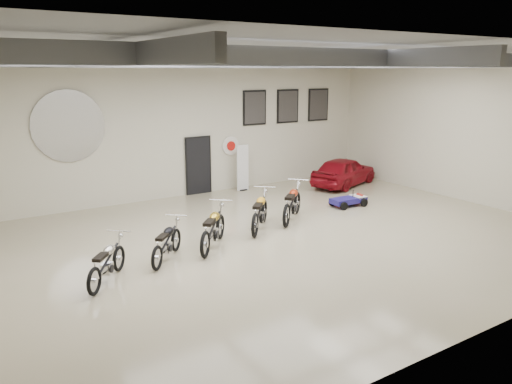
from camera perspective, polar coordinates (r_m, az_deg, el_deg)
floor at (r=13.76m, az=2.72°, el=-5.46°), size 16.00×12.00×0.01m
ceiling at (r=13.00m, az=2.98°, el=15.84°), size 16.00×12.00×0.01m
back_wall at (r=18.32m, az=-8.23°, el=7.28°), size 16.00×0.02×5.00m
right_wall at (r=18.92m, az=23.10°, el=6.53°), size 0.02×12.00×5.00m
ceiling_beams at (r=12.99m, az=2.97°, el=14.74°), size 15.80×11.80×0.32m
door at (r=18.70m, az=-6.62°, el=2.96°), size 0.92×0.08×2.10m
logo_plaque at (r=16.98m, az=-20.63°, el=7.06°), size 2.30×0.06×1.16m
poster_left at (r=19.66m, az=-0.17°, el=9.61°), size 1.05×0.08×1.35m
poster_mid at (r=20.57m, az=3.64°, el=9.76°), size 1.05×0.08×1.35m
poster_right at (r=21.55m, az=7.12°, el=9.87°), size 1.05×0.08×1.35m
oil_sign at (r=19.24m, az=-2.92°, el=5.30°), size 0.72×0.10×0.72m
banner_stand at (r=19.12m, az=-1.54°, el=2.84°), size 0.49×0.20×1.81m
motorcycle_silver at (r=11.41m, az=-16.71°, el=-7.61°), size 1.63×1.78×0.96m
motorcycle_black at (r=12.35m, az=-10.18°, el=-5.60°), size 1.68×1.72×0.95m
motorcycle_gold at (r=13.03m, az=-4.95°, el=-4.06°), size 1.92×1.98×1.10m
motorcycle_yellow at (r=14.47m, az=0.42°, el=-2.18°), size 1.94×2.00×1.11m
motorcycle_red at (r=15.39m, az=4.14°, el=-1.18°), size 2.09×1.94×1.13m
go_kart at (r=17.35m, az=10.86°, el=-0.64°), size 1.59×0.78×0.56m
vintage_car at (r=20.29m, az=10.02°, el=2.35°), size 2.43×3.69×1.17m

